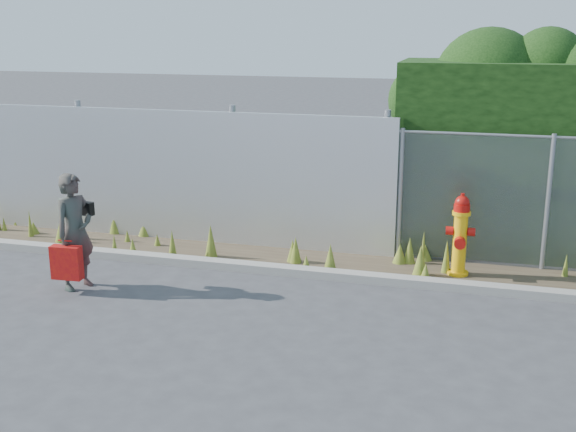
# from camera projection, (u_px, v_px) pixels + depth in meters

# --- Properties ---
(ground) EXTENTS (80.00, 80.00, 0.00)m
(ground) POSITION_uv_depth(u_px,v_px,m) (281.00, 325.00, 8.82)
(ground) COLOR #39393C
(ground) RESTS_ON ground
(curb) EXTENTS (16.00, 0.22, 0.12)m
(curb) POSITION_uv_depth(u_px,v_px,m) (315.00, 273.00, 10.48)
(curb) COLOR gray
(curb) RESTS_ON ground
(weed_strip) EXTENTS (16.00, 1.33, 0.54)m
(weed_strip) POSITION_uv_depth(u_px,v_px,m) (324.00, 254.00, 11.07)
(weed_strip) COLOR #443627
(weed_strip) RESTS_ON ground
(corrugated_fence) EXTENTS (8.50, 0.21, 2.30)m
(corrugated_fence) POSITION_uv_depth(u_px,v_px,m) (145.00, 174.00, 12.17)
(corrugated_fence) COLOR silver
(corrugated_fence) RESTS_ON ground
(fire_hydrant) EXTENTS (0.41, 0.37, 1.24)m
(fire_hydrant) POSITION_uv_depth(u_px,v_px,m) (460.00, 236.00, 10.39)
(fire_hydrant) COLOR #FDB80D
(fire_hydrant) RESTS_ON ground
(woman) EXTENTS (0.58, 0.69, 1.62)m
(woman) POSITION_uv_depth(u_px,v_px,m) (75.00, 232.00, 9.88)
(woman) COLOR #0D5749
(woman) RESTS_ON ground
(red_tote_bag) EXTENTS (0.42, 0.15, 0.55)m
(red_tote_bag) POSITION_uv_depth(u_px,v_px,m) (67.00, 262.00, 9.75)
(red_tote_bag) COLOR #A50910
(black_shoulder_bag) EXTENTS (0.25, 0.10, 0.19)m
(black_shoulder_bag) POSITION_uv_depth(u_px,v_px,m) (85.00, 208.00, 9.99)
(black_shoulder_bag) COLOR black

